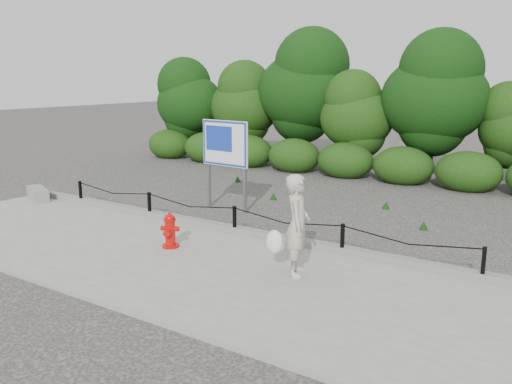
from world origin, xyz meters
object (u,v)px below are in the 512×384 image
(pedestrian, at_px, (296,226))
(concrete_block, at_px, (38,194))
(fire_hydrant, at_px, (170,231))
(advertising_sign, at_px, (225,147))

(pedestrian, height_order, concrete_block, pedestrian)
(fire_hydrant, distance_m, concrete_block, 5.96)
(fire_hydrant, bearing_deg, advertising_sign, 87.31)
(concrete_block, bearing_deg, fire_hydrant, -10.85)
(pedestrian, bearing_deg, fire_hydrant, 67.53)
(concrete_block, height_order, advertising_sign, advertising_sign)
(fire_hydrant, distance_m, advertising_sign, 3.67)
(pedestrian, distance_m, concrete_block, 8.71)
(advertising_sign, bearing_deg, pedestrian, -35.79)
(fire_hydrant, xyz_separation_m, pedestrian, (2.77, 0.08, 0.51))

